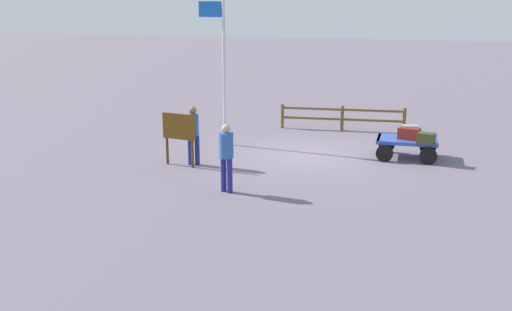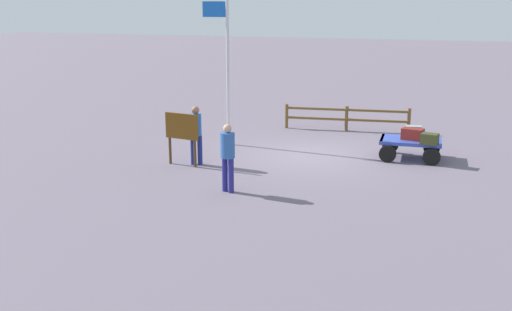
# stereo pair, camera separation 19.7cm
# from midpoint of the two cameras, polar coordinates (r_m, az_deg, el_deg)

# --- Properties ---
(ground_plane) EXTENTS (120.00, 120.00, 0.00)m
(ground_plane) POSITION_cam_midpoint_polar(r_m,az_deg,el_deg) (18.70, 5.48, -0.01)
(ground_plane) COLOR slate
(luggage_cart) EXTENTS (1.85, 1.44, 0.60)m
(luggage_cart) POSITION_cam_midpoint_polar(r_m,az_deg,el_deg) (18.77, 14.60, 1.04)
(luggage_cart) COLOR #3249AD
(luggage_cart) RESTS_ON ground
(suitcase_grey) EXTENTS (0.53, 0.44, 0.31)m
(suitcase_grey) POSITION_cam_midpoint_polar(r_m,az_deg,el_deg) (18.19, 16.36, 1.52)
(suitcase_grey) COLOR #363A1B
(suitcase_grey) RESTS_ON luggage_cart
(suitcase_dark) EXTENTS (0.51, 0.38, 0.33)m
(suitcase_dark) POSITION_cam_midpoint_polar(r_m,az_deg,el_deg) (19.08, 14.94, 2.23)
(suitcase_dark) COLOR gray
(suitcase_dark) RESTS_ON luggage_cart
(suitcase_navy) EXTENTS (0.68, 0.49, 0.34)m
(suitcase_navy) POSITION_cam_midpoint_polar(r_m,az_deg,el_deg) (18.62, 14.86, 1.96)
(suitcase_navy) COLOR maroon
(suitcase_navy) RESTS_ON luggage_cart
(worker_lead) EXTENTS (0.43, 0.43, 1.72)m
(worker_lead) POSITION_cam_midpoint_polar(r_m,az_deg,el_deg) (17.46, -5.37, 2.32)
(worker_lead) COLOR navy
(worker_lead) RESTS_ON ground
(worker_trailing) EXTENTS (0.45, 0.45, 1.72)m
(worker_trailing) POSITION_cam_midpoint_polar(r_m,az_deg,el_deg) (14.85, -2.31, 0.31)
(worker_trailing) COLOR navy
(worker_trailing) RESTS_ON ground
(flagpole) EXTENTS (0.88, 0.10, 4.72)m
(flagpole) POSITION_cam_midpoint_polar(r_m,az_deg,el_deg) (19.70, -2.63, 8.90)
(flagpole) COLOR silver
(flagpole) RESTS_ON ground
(signboard) EXTENTS (1.07, 0.21, 1.53)m
(signboard) POSITION_cam_midpoint_polar(r_m,az_deg,el_deg) (17.40, -6.70, 2.33)
(signboard) COLOR #4C3319
(signboard) RESTS_ON ground
(wooden_fence) EXTENTS (4.53, 0.66, 0.91)m
(wooden_fence) POSITION_cam_midpoint_polar(r_m,az_deg,el_deg) (22.41, 8.80, 3.69)
(wooden_fence) COLOR brown
(wooden_fence) RESTS_ON ground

